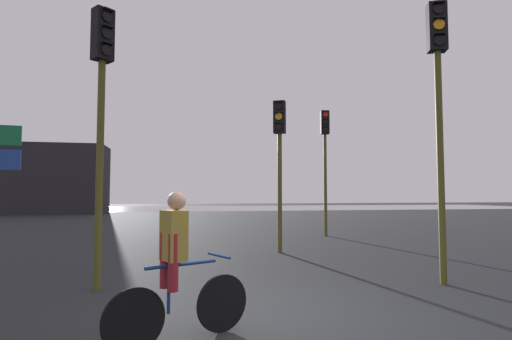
% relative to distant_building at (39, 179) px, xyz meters
% --- Properties ---
extents(ground_plane, '(120.00, 120.00, 0.00)m').
position_rel_distant_building_xyz_m(ground_plane, '(12.58, -29.71, -2.77)').
color(ground_plane, black).
extents(water_strip, '(80.00, 16.00, 0.01)m').
position_rel_distant_building_xyz_m(water_strip, '(12.58, 10.00, -2.77)').
color(water_strip, gray).
rests_on(water_strip, ground).
extents(distant_building, '(10.22, 4.00, 5.54)m').
position_rel_distant_building_xyz_m(distant_building, '(0.00, 0.00, 0.00)').
color(distant_building, black).
rests_on(distant_building, ground).
extents(traffic_light_near_left, '(0.41, 0.42, 4.78)m').
position_rel_distant_building_xyz_m(traffic_light_near_left, '(9.87, -27.54, 0.53)').
color(traffic_light_near_left, '#4C4719').
rests_on(traffic_light_near_left, ground).
extents(traffic_light_near_right, '(0.38, 0.40, 5.10)m').
position_rel_distant_building_xyz_m(traffic_light_near_right, '(15.80, -28.21, 0.73)').
color(traffic_light_near_right, '#4C4719').
rests_on(traffic_light_near_right, ground).
extents(traffic_light_center, '(0.39, 0.41, 4.17)m').
position_rel_distant_building_xyz_m(traffic_light_center, '(13.88, -23.99, 0.14)').
color(traffic_light_center, '#4C4719').
rests_on(traffic_light_center, ground).
extents(traffic_light_far_right, '(0.35, 0.37, 4.79)m').
position_rel_distant_building_xyz_m(traffic_light_far_right, '(16.62, -20.20, 0.54)').
color(traffic_light_far_right, '#4C4719').
rests_on(traffic_light_far_right, ground).
extents(cyclist, '(1.54, 0.83, 1.62)m').
position_rel_distant_building_xyz_m(cyclist, '(11.18, -30.18, -1.95)').
color(cyclist, black).
rests_on(cyclist, ground).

